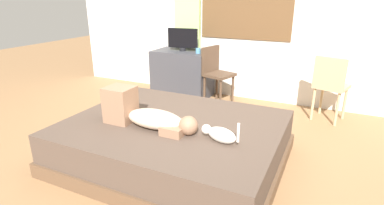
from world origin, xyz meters
name	(u,v)px	position (x,y,z in m)	size (l,w,h in m)	color
ground_plane	(184,162)	(0.00, 0.00, 0.00)	(16.00, 16.00, 0.00)	olive
back_wall_with_window	(253,3)	(0.00, 2.29, 1.45)	(6.40, 0.14, 2.90)	silver
bed	(174,142)	(-0.10, 0.00, 0.21)	(2.07, 1.67, 0.42)	brown
person_lying	(146,114)	(-0.29, -0.19, 0.53)	(0.94, 0.28, 0.34)	#CCB299
cat	(220,134)	(0.45, -0.20, 0.49)	(0.35, 0.16, 0.21)	silver
desk	(182,74)	(-0.98, 1.89, 0.37)	(0.90, 0.56, 0.74)	#38383D
tv_monitor	(183,39)	(-0.97, 1.89, 0.92)	(0.48, 0.10, 0.35)	black
cup	(198,51)	(-0.67, 1.80, 0.78)	(0.07, 0.07, 0.08)	teal
chair_by_desk	(215,71)	(-0.37, 1.78, 0.51)	(0.47, 0.47, 0.86)	#4C3828
chair_spare	(330,84)	(1.20, 1.76, 0.51)	(0.47, 0.47, 0.86)	tan
curtain_left	(187,11)	(-1.03, 2.17, 1.33)	(0.44, 0.06, 2.65)	#ADCC75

